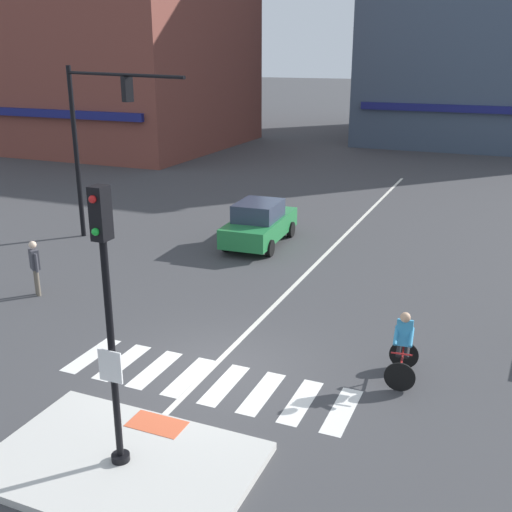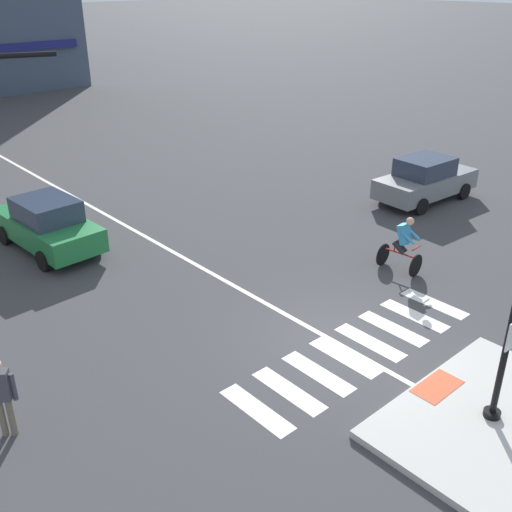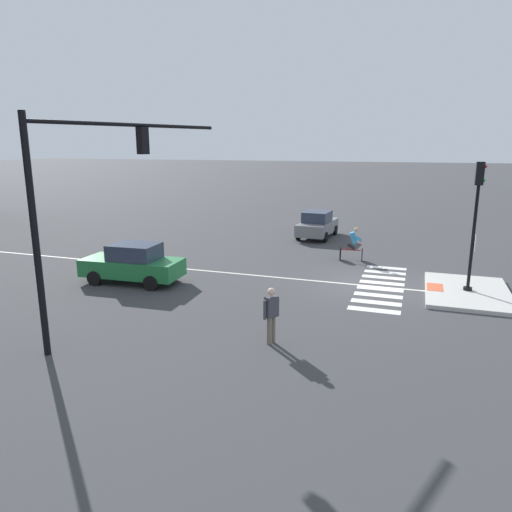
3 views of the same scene
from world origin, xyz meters
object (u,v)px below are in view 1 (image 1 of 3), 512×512
at_px(traffic_light_mast, 94,127).
at_px(car_green_westbound_far, 259,223).
at_px(pedestrian_at_curb_left, 35,264).
at_px(signal_pole, 108,306).
at_px(cyclist, 403,345).

height_order(traffic_light_mast, car_green_westbound_far, traffic_light_mast).
height_order(car_green_westbound_far, pedestrian_at_curb_left, pedestrian_at_curb_left).
xyz_separation_m(signal_pole, cyclist, (3.93, 4.91, -2.19)).
bearing_deg(signal_pole, pedestrian_at_curb_left, 140.19).
height_order(traffic_light_mast, pedestrian_at_curb_left, traffic_light_mast).
bearing_deg(traffic_light_mast, pedestrian_at_curb_left, -74.78).
xyz_separation_m(traffic_light_mast, cyclist, (12.22, -5.92, -3.44)).
bearing_deg(traffic_light_mast, car_green_westbound_far, 21.52).
relative_size(traffic_light_mast, pedestrian_at_curb_left, 3.83).
relative_size(signal_pole, cyclist, 2.88).
bearing_deg(pedestrian_at_curb_left, traffic_light_mast, 105.22).
bearing_deg(signal_pole, car_green_westbound_far, 102.21).
height_order(signal_pole, traffic_light_mast, traffic_light_mast).
distance_m(signal_pole, cyclist, 6.66).
bearing_deg(cyclist, pedestrian_at_curb_left, 175.54).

